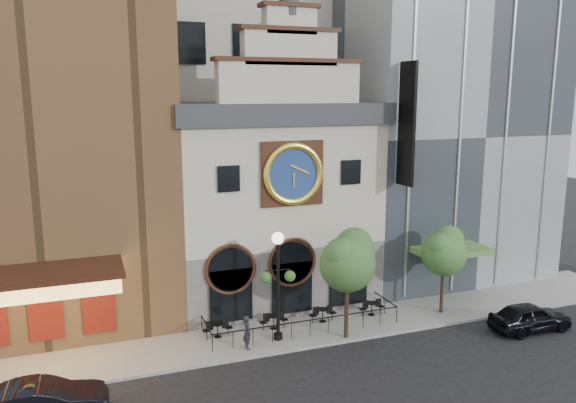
{
  "coord_description": "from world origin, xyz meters",
  "views": [
    {
      "loc": [
        -10.87,
        -24.65,
        12.94
      ],
      "look_at": [
        0.53,
        6.0,
        6.56
      ],
      "focal_mm": 35.0,
      "sensor_mm": 36.0,
      "label": 1
    }
  ],
  "objects_px": {
    "bistro_2": "(323,314)",
    "car_left": "(42,403)",
    "lamppost": "(278,274)",
    "tree_left": "(348,259)",
    "bistro_0": "(218,329)",
    "car_right": "(530,317)",
    "bistro_3": "(372,307)",
    "bistro_1": "(274,321)",
    "tree_right": "(444,250)",
    "pedestrian": "(247,332)"
  },
  "relations": [
    {
      "from": "bistro_2",
      "to": "tree_left",
      "type": "xyz_separation_m",
      "value": [
        0.38,
        -2.28,
        3.83
      ]
    },
    {
      "from": "bistro_1",
      "to": "tree_left",
      "type": "height_order",
      "value": "tree_left"
    },
    {
      "from": "bistro_1",
      "to": "tree_right",
      "type": "xyz_separation_m",
      "value": [
        10.09,
        -1.18,
        3.33
      ]
    },
    {
      "from": "tree_left",
      "to": "tree_right",
      "type": "relative_size",
      "value": 1.13
    },
    {
      "from": "car_right",
      "to": "pedestrian",
      "type": "relative_size",
      "value": 2.64
    },
    {
      "from": "bistro_2",
      "to": "tree_right",
      "type": "distance_m",
      "value": 7.99
    },
    {
      "from": "bistro_1",
      "to": "tree_left",
      "type": "relative_size",
      "value": 0.27
    },
    {
      "from": "pedestrian",
      "to": "tree_left",
      "type": "xyz_separation_m",
      "value": [
        5.35,
        -0.49,
        3.41
      ]
    },
    {
      "from": "car_left",
      "to": "bistro_3",
      "type": "bearing_deg",
      "value": -72.57
    },
    {
      "from": "bistro_1",
      "to": "bistro_2",
      "type": "distance_m",
      "value": 2.91
    },
    {
      "from": "bistro_3",
      "to": "lamppost",
      "type": "height_order",
      "value": "lamppost"
    },
    {
      "from": "car_left",
      "to": "lamppost",
      "type": "relative_size",
      "value": 0.88
    },
    {
      "from": "car_right",
      "to": "pedestrian",
      "type": "bearing_deg",
      "value": 80.93
    },
    {
      "from": "lamppost",
      "to": "tree_left",
      "type": "bearing_deg",
      "value": -6.8
    },
    {
      "from": "bistro_1",
      "to": "car_left",
      "type": "relative_size",
      "value": 0.31
    },
    {
      "from": "car_left",
      "to": "lamppost",
      "type": "height_order",
      "value": "lamppost"
    },
    {
      "from": "tree_right",
      "to": "bistro_2",
      "type": "bearing_deg",
      "value": 171.08
    },
    {
      "from": "bistro_0",
      "to": "car_left",
      "type": "relative_size",
      "value": 0.31
    },
    {
      "from": "car_right",
      "to": "tree_left",
      "type": "xyz_separation_m",
      "value": [
        -9.99,
        2.5,
        3.65
      ]
    },
    {
      "from": "car_left",
      "to": "tree_right",
      "type": "xyz_separation_m",
      "value": [
        21.55,
        3.82,
        3.1
      ]
    },
    {
      "from": "bistro_1",
      "to": "lamppost",
      "type": "distance_m",
      "value": 3.41
    },
    {
      "from": "bistro_3",
      "to": "tree_right",
      "type": "bearing_deg",
      "value": -13.8
    },
    {
      "from": "bistro_2",
      "to": "bistro_0",
      "type": "bearing_deg",
      "value": 179.29
    },
    {
      "from": "tree_left",
      "to": "lamppost",
      "type": "bearing_deg",
      "value": 164.18
    },
    {
      "from": "bistro_1",
      "to": "bistro_3",
      "type": "distance_m",
      "value": 5.99
    },
    {
      "from": "car_left",
      "to": "lamppost",
      "type": "distance_m",
      "value": 12.17
    },
    {
      "from": "lamppost",
      "to": "bistro_3",
      "type": "bearing_deg",
      "value": 19.68
    },
    {
      "from": "bistro_3",
      "to": "tree_left",
      "type": "height_order",
      "value": "tree_left"
    },
    {
      "from": "bistro_3",
      "to": "car_left",
      "type": "distance_m",
      "value": 18.1
    },
    {
      "from": "tree_left",
      "to": "car_right",
      "type": "bearing_deg",
      "value": -14.04
    },
    {
      "from": "bistro_3",
      "to": "pedestrian",
      "type": "relative_size",
      "value": 0.9
    },
    {
      "from": "pedestrian",
      "to": "lamppost",
      "type": "height_order",
      "value": "lamppost"
    },
    {
      "from": "bistro_0",
      "to": "car_right",
      "type": "xyz_separation_m",
      "value": [
        16.42,
        -4.85,
        0.18
      ]
    },
    {
      "from": "lamppost",
      "to": "car_right",
      "type": "bearing_deg",
      "value": -5.48
    },
    {
      "from": "car_left",
      "to": "bistro_1",
      "type": "bearing_deg",
      "value": -64.45
    },
    {
      "from": "car_right",
      "to": "car_left",
      "type": "xyz_separation_m",
      "value": [
        -24.74,
        -0.17,
        0.05
      ]
    },
    {
      "from": "bistro_2",
      "to": "car_left",
      "type": "xyz_separation_m",
      "value": [
        -14.37,
        -4.95,
        0.23
      ]
    },
    {
      "from": "pedestrian",
      "to": "bistro_2",
      "type": "bearing_deg",
      "value": -72.63
    },
    {
      "from": "bistro_0",
      "to": "lamppost",
      "type": "xyz_separation_m",
      "value": [
        2.92,
        -1.36,
        3.13
      ]
    },
    {
      "from": "bistro_3",
      "to": "lamppost",
      "type": "relative_size",
      "value": 0.27
    },
    {
      "from": "bistro_2",
      "to": "pedestrian",
      "type": "relative_size",
      "value": 0.9
    },
    {
      "from": "car_left",
      "to": "pedestrian",
      "type": "height_order",
      "value": "pedestrian"
    },
    {
      "from": "bistro_3",
      "to": "tree_left",
      "type": "xyz_separation_m",
      "value": [
        -2.69,
        -2.16,
        3.83
      ]
    },
    {
      "from": "bistro_1",
      "to": "car_right",
      "type": "xyz_separation_m",
      "value": [
        13.28,
        -4.84,
        0.18
      ]
    },
    {
      "from": "pedestrian",
      "to": "lamppost",
      "type": "relative_size",
      "value": 0.3
    },
    {
      "from": "bistro_2",
      "to": "lamppost",
      "type": "xyz_separation_m",
      "value": [
        -3.13,
        -1.29,
        3.13
      ]
    },
    {
      "from": "lamppost",
      "to": "tree_left",
      "type": "distance_m",
      "value": 3.71
    },
    {
      "from": "car_right",
      "to": "lamppost",
      "type": "relative_size",
      "value": 0.8
    },
    {
      "from": "car_right",
      "to": "bistro_0",
      "type": "bearing_deg",
      "value": 75.49
    },
    {
      "from": "car_right",
      "to": "tree_left",
      "type": "relative_size",
      "value": 0.79
    }
  ]
}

